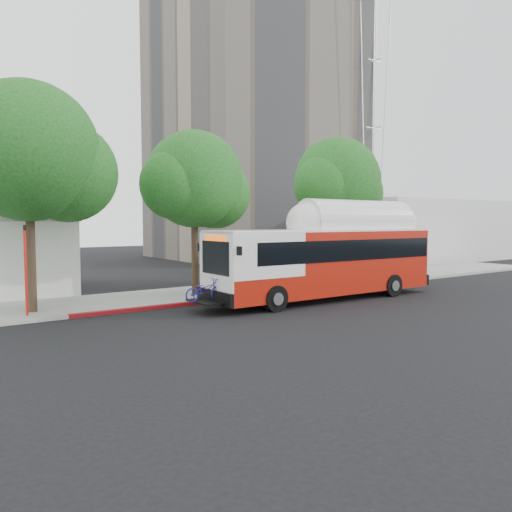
% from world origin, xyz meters
% --- Properties ---
extents(ground, '(120.00, 120.00, 0.00)m').
position_xyz_m(ground, '(0.00, 0.00, 0.00)').
color(ground, black).
rests_on(ground, ground).
extents(sidewalk, '(60.00, 5.00, 0.15)m').
position_xyz_m(sidewalk, '(0.00, 6.50, 0.07)').
color(sidewalk, gray).
rests_on(sidewalk, ground).
extents(curb_strip, '(60.00, 0.30, 0.15)m').
position_xyz_m(curb_strip, '(0.00, 3.90, 0.07)').
color(curb_strip, gray).
rests_on(curb_strip, ground).
extents(red_curb_segment, '(10.00, 0.32, 0.16)m').
position_xyz_m(red_curb_segment, '(-3.00, 3.90, 0.08)').
color(red_curb_segment, maroon).
rests_on(red_curb_segment, ground).
extents(street_tree_left, '(6.67, 5.80, 9.74)m').
position_xyz_m(street_tree_left, '(-8.53, 5.56, 6.60)').
color(street_tree_left, '#2D2116').
rests_on(street_tree_left, ground).
extents(street_tree_mid, '(5.75, 5.00, 8.62)m').
position_xyz_m(street_tree_mid, '(-0.59, 6.06, 5.91)').
color(street_tree_mid, '#2D2116').
rests_on(street_tree_mid, ground).
extents(street_tree_right, '(6.21, 5.40, 9.18)m').
position_xyz_m(street_tree_right, '(9.44, 5.86, 6.26)').
color(street_tree_right, '#2D2116').
rests_on(street_tree_right, ground).
extents(apartment_tower, '(18.00, 18.00, 37.00)m').
position_xyz_m(apartment_tower, '(18.00, 28.00, 17.62)').
color(apartment_tower, gray).
rests_on(apartment_tower, ground).
extents(horizon_block, '(20.00, 12.00, 6.00)m').
position_xyz_m(horizon_block, '(30.00, 16.00, 3.00)').
color(horizon_block, silver).
rests_on(horizon_block, ground).
extents(comms_tower, '(2.80, 2.80, 40.00)m').
position_xyz_m(comms_tower, '(26.00, 18.00, 20.00)').
color(comms_tower, silver).
rests_on(comms_tower, ground).
extents(transit_bus, '(13.77, 3.00, 4.06)m').
position_xyz_m(transit_bus, '(4.08, 1.46, 1.90)').
color(transit_bus, '#A7180B').
rests_on(transit_bus, ground).
extents(signal_pole, '(0.11, 0.36, 3.82)m').
position_xyz_m(signal_pole, '(-9.38, 4.70, 1.96)').
color(signal_pole, red).
rests_on(signal_pole, ground).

